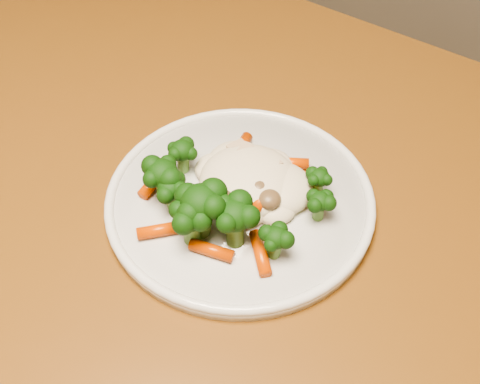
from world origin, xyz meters
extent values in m
plane|color=brown|center=(0.00, 0.00, 0.00)|extent=(3.00, 3.00, 0.00)
cube|color=brown|center=(0.34, -0.04, 0.73)|extent=(1.28, 0.88, 0.04)
cube|color=brown|center=(-0.21, 0.34, 0.35)|extent=(0.06, 0.06, 0.71)
cylinder|color=silver|center=(0.31, 0.00, 0.76)|extent=(0.27, 0.27, 0.01)
ellipsoid|color=beige|center=(0.31, 0.02, 0.78)|extent=(0.11, 0.10, 0.04)
ellipsoid|color=black|center=(0.25, -0.04, 0.78)|extent=(0.05, 0.05, 0.04)
ellipsoid|color=black|center=(0.31, -0.05, 0.79)|extent=(0.06, 0.06, 0.05)
ellipsoid|color=black|center=(0.34, -0.05, 0.79)|extent=(0.05, 0.05, 0.05)
ellipsoid|color=black|center=(0.38, -0.04, 0.78)|extent=(0.04, 0.04, 0.03)
ellipsoid|color=black|center=(0.39, 0.02, 0.78)|extent=(0.03, 0.03, 0.03)
ellipsoid|color=black|center=(0.37, 0.05, 0.78)|extent=(0.03, 0.03, 0.03)
ellipsoid|color=black|center=(0.24, 0.00, 0.78)|extent=(0.04, 0.04, 0.03)
ellipsoid|color=black|center=(0.26, -0.04, 0.78)|extent=(0.04, 0.04, 0.04)
ellipsoid|color=black|center=(0.30, -0.07, 0.78)|extent=(0.05, 0.05, 0.04)
cylinder|color=#E04B05|center=(0.28, 0.05, 0.77)|extent=(0.02, 0.05, 0.01)
cylinder|color=#E04B05|center=(0.33, 0.07, 0.77)|extent=(0.04, 0.03, 0.01)
cylinder|color=#E04B05|center=(0.37, 0.04, 0.77)|extent=(0.04, 0.04, 0.01)
cylinder|color=#E04B05|center=(0.23, -0.03, 0.77)|extent=(0.02, 0.04, 0.01)
cylinder|color=#E04B05|center=(0.28, -0.08, 0.77)|extent=(0.04, 0.04, 0.01)
cylinder|color=#E04B05|center=(0.33, -0.07, 0.77)|extent=(0.04, 0.02, 0.01)
cylinder|color=#E04B05|center=(0.37, -0.05, 0.77)|extent=(0.04, 0.04, 0.01)
cylinder|color=#E04B05|center=(0.34, 0.01, 0.78)|extent=(0.02, 0.04, 0.01)
ellipsoid|color=brown|center=(0.33, 0.01, 0.78)|extent=(0.03, 0.03, 0.02)
ellipsoid|color=brown|center=(0.35, 0.00, 0.78)|extent=(0.02, 0.02, 0.02)
ellipsoid|color=brown|center=(0.29, 0.02, 0.78)|extent=(0.02, 0.02, 0.02)
ellipsoid|color=brown|center=(0.31, -0.02, 0.78)|extent=(0.03, 0.03, 0.02)
ellipsoid|color=brown|center=(0.33, 0.02, 0.78)|extent=(0.02, 0.02, 0.02)
cube|color=tan|center=(0.30, 0.04, 0.78)|extent=(0.02, 0.02, 0.01)
cube|color=tan|center=(0.32, 0.04, 0.78)|extent=(0.03, 0.02, 0.01)
cube|color=tan|center=(0.28, 0.04, 0.78)|extent=(0.02, 0.02, 0.01)
camera|label=1|loc=(0.53, -0.33, 1.21)|focal=45.00mm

